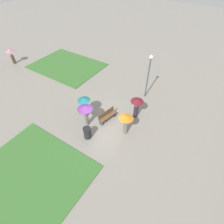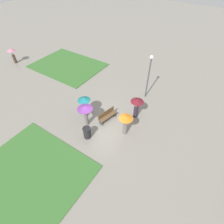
# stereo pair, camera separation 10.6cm
# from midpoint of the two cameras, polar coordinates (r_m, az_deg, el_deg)

# --- Properties ---
(ground_plane) EXTENTS (90.00, 90.00, 0.00)m
(ground_plane) POSITION_cam_midpoint_polar(r_m,az_deg,el_deg) (14.24, -2.95, -3.82)
(ground_plane) COLOR gray
(lawn_patch_near) EXTENTS (8.06, 7.01, 0.06)m
(lawn_patch_near) POSITION_cam_midpoint_polar(r_m,az_deg,el_deg) (12.69, -29.06, -21.20)
(lawn_patch_near) COLOR #386B2D
(lawn_patch_near) RESTS_ON ground_plane
(lawn_patch_far) EXTENTS (6.00, 8.04, 0.06)m
(lawn_patch_far) POSITION_cam_midpoint_polar(r_m,az_deg,el_deg) (22.35, -14.62, 14.43)
(lawn_patch_far) COLOR #386B2D
(lawn_patch_far) RESTS_ON ground_plane
(park_bench) EXTENTS (1.71, 0.78, 0.90)m
(park_bench) POSITION_cam_midpoint_polar(r_m,az_deg,el_deg) (14.23, -1.84, -1.11)
(park_bench) COLOR brown
(park_bench) RESTS_ON ground_plane
(lamp_post) EXTENTS (0.32, 0.32, 4.17)m
(lamp_post) POSITION_cam_midpoint_polar(r_m,az_deg,el_deg) (15.61, 11.73, 12.86)
(lamp_post) COLOR #474C51
(lamp_post) RESTS_ON ground_plane
(trash_bin) EXTENTS (0.60, 0.60, 0.96)m
(trash_bin) POSITION_cam_midpoint_polar(r_m,az_deg,el_deg) (13.10, -8.28, -6.74)
(trash_bin) COLOR #232326
(trash_bin) RESTS_ON ground_plane
(crowd_person_teal) EXTENTS (1.03, 1.03, 1.91)m
(crowd_person_teal) POSITION_cam_midpoint_polar(r_m,az_deg,el_deg) (14.16, -9.25, 2.96)
(crowd_person_teal) COLOR #282D47
(crowd_person_teal) RESTS_ON ground_plane
(crowd_person_maroon) EXTENTS (1.05, 1.05, 1.83)m
(crowd_person_maroon) POSITION_cam_midpoint_polar(r_m,az_deg,el_deg) (14.11, 7.85, 2.38)
(crowd_person_maroon) COLOR #2D2333
(crowd_person_maroon) RESTS_ON ground_plane
(crowd_person_orange) EXTENTS (1.04, 1.04, 1.81)m
(crowd_person_orange) POSITION_cam_midpoint_polar(r_m,az_deg,el_deg) (12.67, 4.34, -2.97)
(crowd_person_orange) COLOR slate
(crowd_person_orange) RESTS_ON ground_plane
(crowd_person_purple) EXTENTS (1.18, 1.18, 1.95)m
(crowd_person_purple) POSITION_cam_midpoint_polar(r_m,az_deg,el_deg) (13.24, -8.94, 0.55)
(crowd_person_purple) COLOR slate
(crowd_person_purple) RESTS_ON ground_plane
(lone_walker_far_path) EXTENTS (0.91, 0.91, 1.80)m
(lone_walker_far_path) POSITION_cam_midpoint_polar(r_m,az_deg,el_deg) (24.81, -30.26, 16.16)
(lone_walker_far_path) COLOR #47382D
(lone_walker_far_path) RESTS_ON ground_plane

